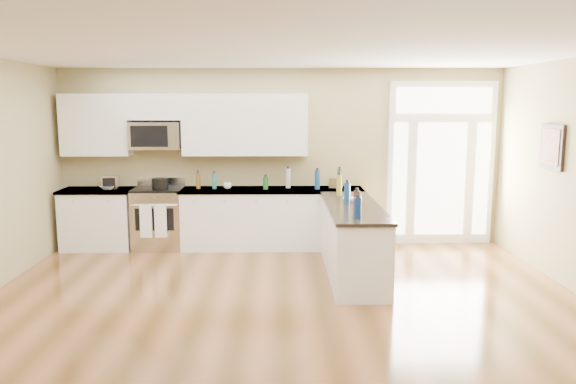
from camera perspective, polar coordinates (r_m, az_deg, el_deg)
The scene contains 19 objects.
ground at distance 5.44m, azimuth -0.37°, elevation -15.49°, with size 8.00×8.00×0.00m, color brown.
room_shell at distance 4.98m, azimuth -0.39°, elevation 2.71°, with size 8.00×8.00×8.00m.
back_cabinet_left at distance 9.27m, azimuth -18.69°, elevation -2.78°, with size 1.10×0.66×0.94m.
back_cabinet_right at distance 8.83m, azimuth -1.64°, elevation -2.88°, with size 2.85×0.66×0.94m.
peninsula_cabinet at distance 7.48m, azimuth 6.57°, elevation -5.14°, with size 0.69×2.32×0.94m.
upper_cabinet_left at distance 9.23m, azimuth -18.95°, elevation 6.47°, with size 1.04×0.33×0.95m, color white.
upper_cabinet_right at distance 8.80m, azimuth -4.39°, elevation 6.83°, with size 1.94×0.33×0.95m, color white.
upper_cabinet_short at distance 8.99m, azimuth -13.33°, elevation 8.41°, with size 0.82×0.33×0.40m, color white.
microwave at distance 8.96m, azimuth -13.28°, elevation 5.60°, with size 0.78×0.41×0.42m.
entry_door at distance 9.32m, azimuth 15.25°, elevation 2.82°, with size 1.70×0.10×2.60m.
wall_art_near at distance 7.99m, azimuth 25.23°, elevation 4.16°, with size 0.05×0.58×0.58m.
kitchen_range at distance 9.01m, azimuth -12.99°, elevation -2.59°, with size 0.76×0.68×1.08m.
stockpot at distance 8.80m, azimuth -12.87°, elevation 0.86°, with size 0.24×0.24×0.19m, color black.
toaster_oven at distance 9.16m, azimuth -17.56°, elevation 0.98°, with size 0.24×0.19×0.21m, color silver.
cardboard_box at distance 8.85m, azimuth 4.89°, elevation 0.93°, with size 0.19×0.14×0.15m, color brown.
bowl_left at distance 9.11m, azimuth -17.81°, elevation 0.44°, with size 0.22×0.22×0.05m, color white.
bowl_peninsula at distance 7.66m, azimuth 6.22°, elevation -0.74°, with size 0.17×0.17×0.05m, color white.
cup_counter at distance 8.76m, azimuth -6.17°, elevation 0.63°, with size 0.12×0.12×0.10m, color white.
counter_bottles at distance 8.01m, azimuth 2.46°, elevation 0.49°, with size 2.32×2.45×0.30m.
Camera 1 is at (-0.05, -4.95, 2.25)m, focal length 35.00 mm.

